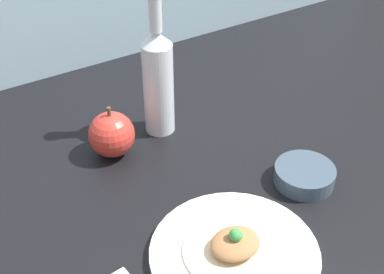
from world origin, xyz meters
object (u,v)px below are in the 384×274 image
at_px(plated_food, 235,246).
at_px(apple, 112,134).
at_px(plate, 234,253).
at_px(dipping_bowl, 304,175).
at_px(cider_bottle, 158,79).

relative_size(plated_food, apple, 1.53).
distance_m(plate, dipping_bowl, 0.22).
distance_m(plated_food, dipping_bowl, 0.22).
xyz_separation_m(cider_bottle, apple, (-0.12, -0.02, -0.07)).
distance_m(plate, cider_bottle, 0.38).
distance_m(plate, apple, 0.34).
bearing_deg(dipping_bowl, plated_food, -159.52).
bearing_deg(apple, cider_bottle, 11.10).
xyz_separation_m(plate, apple, (-0.05, 0.34, 0.04)).
bearing_deg(cider_bottle, plate, -100.65).
xyz_separation_m(plate, dipping_bowl, (0.21, 0.08, 0.01)).
height_order(plate, cider_bottle, cider_bottle).
relative_size(plate, dipping_bowl, 2.41).
bearing_deg(plated_food, dipping_bowl, 20.48).
bearing_deg(plate, plated_food, 90.00).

